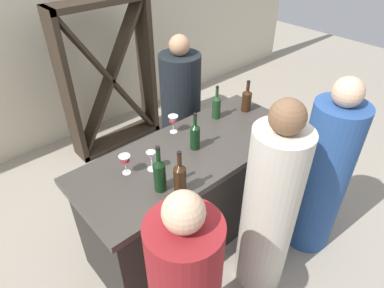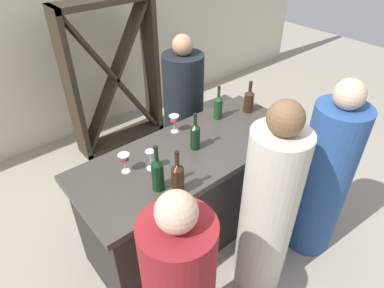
% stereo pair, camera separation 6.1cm
% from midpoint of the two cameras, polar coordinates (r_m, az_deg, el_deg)
% --- Properties ---
extents(ground_plane, '(12.00, 12.00, 0.00)m').
position_cam_midpoint_polar(ground_plane, '(3.11, -0.58, -14.40)').
color(ground_plane, '#9E9384').
extents(back_wall, '(8.00, 0.10, 2.80)m').
position_cam_midpoint_polar(back_wall, '(4.05, -23.00, 19.08)').
color(back_wall, beige).
rests_on(back_wall, ground).
extents(bar_counter, '(1.81, 0.74, 0.91)m').
position_cam_midpoint_polar(bar_counter, '(2.78, -0.64, -8.37)').
color(bar_counter, '#2A2723').
rests_on(bar_counter, ground).
extents(wine_rack, '(1.05, 0.28, 1.66)m').
position_cam_midpoint_polar(wine_rack, '(3.85, -14.40, 10.79)').
color(wine_rack, '#33281E').
rests_on(wine_rack, ground).
extents(wine_bottle_leftmost_dark_green, '(0.08, 0.08, 0.34)m').
position_cam_midpoint_polar(wine_bottle_leftmost_dark_green, '(2.09, -6.41, -5.12)').
color(wine_bottle_leftmost_dark_green, black).
rests_on(wine_bottle_leftmost_dark_green, bar_counter).
extents(wine_bottle_second_left_amber_brown, '(0.08, 0.08, 0.32)m').
position_cam_midpoint_polar(wine_bottle_second_left_amber_brown, '(2.06, -2.94, -5.77)').
color(wine_bottle_second_left_amber_brown, '#331E0F').
rests_on(wine_bottle_second_left_amber_brown, bar_counter).
extents(wine_bottle_center_dark_green, '(0.07, 0.07, 0.30)m').
position_cam_midpoint_polar(wine_bottle_center_dark_green, '(2.43, -0.22, 1.48)').
color(wine_bottle_center_dark_green, black).
rests_on(wine_bottle_center_dark_green, bar_counter).
extents(wine_bottle_second_right_olive_green, '(0.07, 0.07, 0.29)m').
position_cam_midpoint_polar(wine_bottle_second_right_olive_green, '(2.81, 3.58, 6.50)').
color(wine_bottle_second_right_olive_green, '#193D1E').
rests_on(wine_bottle_second_right_olive_green, bar_counter).
extents(wine_bottle_rightmost_amber_brown, '(0.08, 0.08, 0.28)m').
position_cam_midpoint_polar(wine_bottle_rightmost_amber_brown, '(2.95, 8.76, 7.54)').
color(wine_bottle_rightmost_amber_brown, '#331E0F').
rests_on(wine_bottle_rightmost_amber_brown, bar_counter).
extents(wine_glass_near_left, '(0.06, 0.06, 0.15)m').
position_cam_midpoint_polar(wine_glass_near_left, '(2.80, 15.10, 4.73)').
color(wine_glass_near_left, white).
rests_on(wine_glass_near_left, bar_counter).
extents(wine_glass_near_center, '(0.07, 0.07, 0.15)m').
position_cam_midpoint_polar(wine_glass_near_center, '(2.26, -7.79, -2.24)').
color(wine_glass_near_center, white).
rests_on(wine_glass_near_center, bar_counter).
extents(wine_glass_near_right, '(0.08, 0.08, 0.14)m').
position_cam_midpoint_polar(wine_glass_near_right, '(2.26, -12.16, -2.85)').
color(wine_glass_near_right, white).
rests_on(wine_glass_near_right, bar_counter).
extents(wine_glass_far_left, '(0.08, 0.08, 0.15)m').
position_cam_midpoint_polar(wine_glass_far_left, '(2.63, -3.91, 3.92)').
color(wine_glass_far_left, white).
rests_on(wine_glass_far_left, bar_counter).
extents(person_left_guest, '(0.37, 0.37, 1.56)m').
position_cam_midpoint_polar(person_left_guest, '(2.34, 12.32, -11.06)').
color(person_left_guest, beige).
rests_on(person_left_guest, ground).
extents(person_center_guest, '(0.47, 0.47, 1.52)m').
position_cam_midpoint_polar(person_center_guest, '(2.74, 20.81, -5.25)').
color(person_center_guest, '#284C8C').
rests_on(person_center_guest, ground).
extents(person_server_behind, '(0.46, 0.46, 1.48)m').
position_cam_midpoint_polar(person_server_behind, '(3.36, -2.43, 5.08)').
color(person_server_behind, black).
rests_on(person_server_behind, ground).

